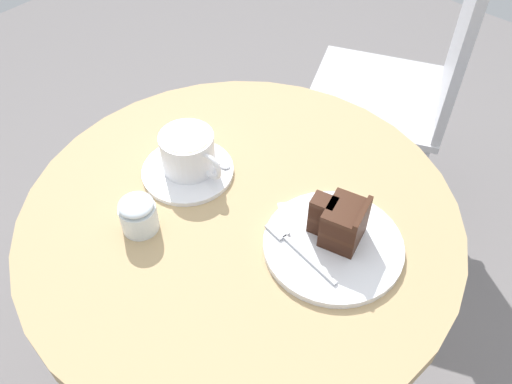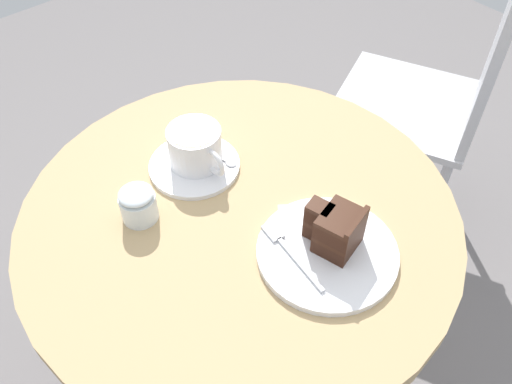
{
  "view_description": "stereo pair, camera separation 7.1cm",
  "coord_description": "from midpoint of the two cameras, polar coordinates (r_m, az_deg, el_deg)",
  "views": [
    {
      "loc": [
        0.42,
        -0.42,
        1.39
      ],
      "look_at": [
        0.01,
        0.03,
        0.73
      ],
      "focal_mm": 38.0,
      "sensor_mm": 36.0,
      "label": 1
    },
    {
      "loc": [
        0.47,
        -0.37,
        1.39
      ],
      "look_at": [
        0.01,
        0.03,
        0.73
      ],
      "focal_mm": 38.0,
      "sensor_mm": 36.0,
      "label": 2
    }
  ],
  "objects": [
    {
      "name": "saucer",
      "position": [
        0.99,
        -4.46,
        2.7
      ],
      "size": [
        0.17,
        0.17,
        0.01
      ],
      "color": "white",
      "rests_on": "cafe_table"
    },
    {
      "name": "cake_plate",
      "position": [
        0.87,
        9.84,
        -6.38
      ],
      "size": [
        0.22,
        0.22,
        0.01
      ],
      "color": "white",
      "rests_on": "cafe_table"
    },
    {
      "name": "sugar_pot",
      "position": [
        0.9,
        -10.13,
        -1.35
      ],
      "size": [
        0.06,
        0.06,
        0.06
      ],
      "color": "silver",
      "rests_on": "cafe_table"
    },
    {
      "name": "coffee_cup",
      "position": [
        0.97,
        -4.3,
        4.74
      ],
      "size": [
        0.13,
        0.1,
        0.07
      ],
      "color": "white",
      "rests_on": "saucer"
    },
    {
      "name": "ground_plane",
      "position": [
        1.51,
        0.28,
        -19.41
      ],
      "size": [
        4.4,
        4.4,
        0.01
      ],
      "primitive_type": "cube",
      "color": "slate",
      "rests_on": "ground"
    },
    {
      "name": "cake_slice",
      "position": [
        0.85,
        10.83,
        -4.01
      ],
      "size": [
        0.09,
        0.08,
        0.08
      ],
      "rotation": [
        0.0,
        0.0,
        3.39
      ],
      "color": "#381E14",
      "rests_on": "cake_plate"
    },
    {
      "name": "napkin",
      "position": [
        0.89,
        8.94,
        -4.82
      ],
      "size": [
        0.18,
        0.18,
        0.0
      ],
      "rotation": [
        0.0,
        0.0,
        5.58
      ],
      "color": "silver",
      "rests_on": "cafe_table"
    },
    {
      "name": "cafe_chair",
      "position": [
        1.55,
        20.74,
        10.5
      ],
      "size": [
        0.5,
        0.5,
        0.91
      ],
      "rotation": [
        0.0,
        0.0,
        5.12
      ],
      "color": "#BCBCC1",
      "rests_on": "ground"
    },
    {
      "name": "cafe_table",
      "position": [
        1.01,
        0.4,
        -6.35
      ],
      "size": [
        0.75,
        0.75,
        0.69
      ],
      "color": "tan",
      "rests_on": "ground"
    },
    {
      "name": "teaspoon",
      "position": [
        1.0,
        -1.91,
        3.68
      ],
      "size": [
        0.11,
        0.03,
        0.0
      ],
      "rotation": [
        0.0,
        0.0,
        0.18
      ],
      "color": "#B7B7BC",
      "rests_on": "saucer"
    },
    {
      "name": "fork",
      "position": [
        0.86,
        5.61,
        -5.99
      ],
      "size": [
        0.15,
        0.04,
        0.0
      ],
      "rotation": [
        0.0,
        0.0,
        2.99
      ],
      "color": "#B7B7BC",
      "rests_on": "cake_plate"
    }
  ]
}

